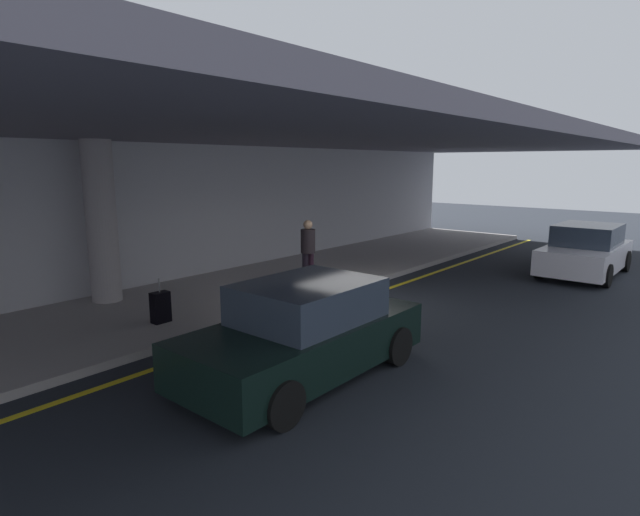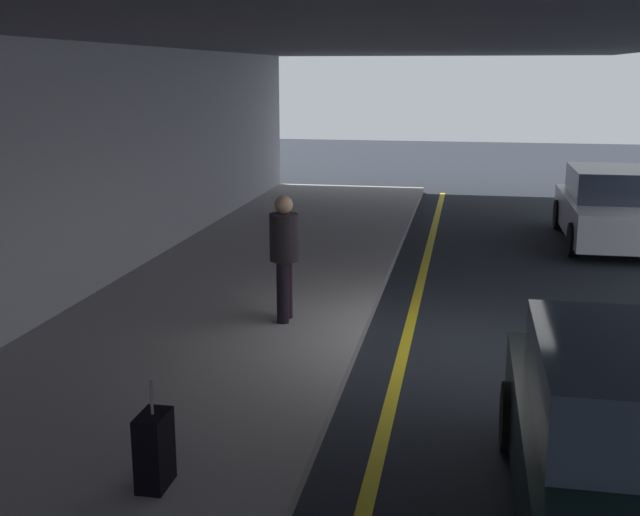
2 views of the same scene
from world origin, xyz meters
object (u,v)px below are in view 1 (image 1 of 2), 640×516
object	(u,v)px
support_column_center	(102,222)
suitcase_upright_primary	(160,307)
car_black	(305,332)
car_white	(586,251)
traveler_with_luggage	(308,247)

from	to	relation	value
support_column_center	suitcase_upright_primary	size ratio (longest dim) A/B	4.06
support_column_center	car_black	world-z (taller)	support_column_center
support_column_center	car_white	size ratio (longest dim) A/B	0.89
support_column_center	suitcase_upright_primary	distance (m)	2.86
car_white	suitcase_upright_primary	size ratio (longest dim) A/B	4.56
traveler_with_luggage	support_column_center	bearing A→B (deg)	-153.33
car_black	car_white	xyz separation A→B (m)	(10.88, -1.50, 0.00)
car_black	car_white	distance (m)	10.98
car_white	traveler_with_luggage	xyz separation A→B (m)	(-6.62, 5.17, 0.40)
traveler_with_luggage	suitcase_upright_primary	xyz separation A→B (m)	(-4.42, 0.03, -0.65)
car_white	suitcase_upright_primary	xyz separation A→B (m)	(-11.04, 5.20, -0.25)
support_column_center	car_white	world-z (taller)	support_column_center
car_black	car_white	bearing A→B (deg)	-8.80
traveler_with_luggage	suitcase_upright_primary	size ratio (longest dim) A/B	1.87
car_black	support_column_center	bearing A→B (deg)	89.08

